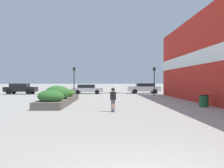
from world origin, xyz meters
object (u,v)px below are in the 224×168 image
at_px(traffic_light_right, 154,76).
at_px(skateboarder, 113,96).
at_px(trash_bin, 204,101).
at_px(car_center_right, 87,89).
at_px(car_leftmost, 144,88).
at_px(car_center_left, 195,88).
at_px(traffic_light_left, 74,76).
at_px(car_rightmost, 21,88).
at_px(skateboard, 113,110).

bearing_deg(traffic_light_right, skateboarder, -111.82).
bearing_deg(trash_bin, skateboarder, -161.46).
relative_size(skateboarder, trash_bin, 1.58).
height_order(car_center_right, traffic_light_right, traffic_light_right).
distance_m(car_leftmost, car_center_left, 7.91).
height_order(car_leftmost, traffic_light_left, traffic_light_left).
relative_size(trash_bin, car_rightmost, 0.20).
bearing_deg(car_center_right, car_rightmost, -87.34).
xyz_separation_m(car_leftmost, traffic_light_right, (0.31, -5.42, 1.60)).
bearing_deg(car_center_right, skateboard, 9.55).
height_order(car_leftmost, car_center_right, car_leftmost).
bearing_deg(car_center_left, skateboarder, 146.72).
bearing_deg(skateboarder, car_leftmost, 79.02).
xyz_separation_m(car_leftmost, car_center_right, (-8.37, -0.73, -0.10)).
xyz_separation_m(skateboarder, car_center_right, (-3.12, 18.56, -0.20)).
distance_m(car_center_left, traffic_light_left, 18.61).
distance_m(trash_bin, car_leftmost, 17.16).
bearing_deg(trash_bin, car_leftmost, 94.19).
relative_size(skateboarder, traffic_light_left, 0.38).
relative_size(car_leftmost, car_rightmost, 1.08).
distance_m(trash_bin, car_center_right, 19.00).
distance_m(car_leftmost, traffic_light_right, 5.66).
bearing_deg(traffic_light_right, car_center_right, 151.58).
height_order(trash_bin, car_leftmost, car_leftmost).
relative_size(skateboard, car_leftmost, 0.12).
bearing_deg(trash_bin, skateboard, -161.46).
xyz_separation_m(skateboarder, car_center_left, (13.12, 19.99, -0.07)).
height_order(trash_bin, car_center_right, car_center_right).
xyz_separation_m(car_center_left, traffic_light_left, (-17.47, -6.23, 1.56)).
xyz_separation_m(skateboard, skateboarder, (-0.00, 0.00, 0.84)).
relative_size(car_center_right, traffic_light_left, 1.25).
bearing_deg(car_center_left, car_leftmost, 95.11).
distance_m(car_center_right, car_rightmost, 9.42).
height_order(skateboard, trash_bin, trash_bin).
bearing_deg(skateboard, car_center_right, 103.78).
bearing_deg(car_center_right, car_leftmost, 94.96).
bearing_deg(skateboard, trash_bin, 22.77).
bearing_deg(car_leftmost, traffic_light_right, -176.74).
relative_size(skateboarder, car_center_right, 0.30).
xyz_separation_m(car_center_left, traffic_light_right, (-7.57, -6.12, 1.57)).
xyz_separation_m(trash_bin, traffic_light_right, (-0.94, 11.69, 1.99)).
height_order(car_center_right, car_rightmost, car_rightmost).
distance_m(trash_bin, car_center_left, 19.01).
xyz_separation_m(skateboarder, traffic_light_left, (-4.35, 13.76, 1.49)).
height_order(car_rightmost, traffic_light_left, traffic_light_left).
xyz_separation_m(car_leftmost, car_rightmost, (-17.77, -1.16, -0.00)).
distance_m(skateboard, car_center_right, 18.83).
bearing_deg(car_rightmost, trash_bin, 50.03).
bearing_deg(car_rightmost, traffic_light_left, 61.95).
xyz_separation_m(car_rightmost, traffic_light_left, (8.18, -4.36, 1.60)).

